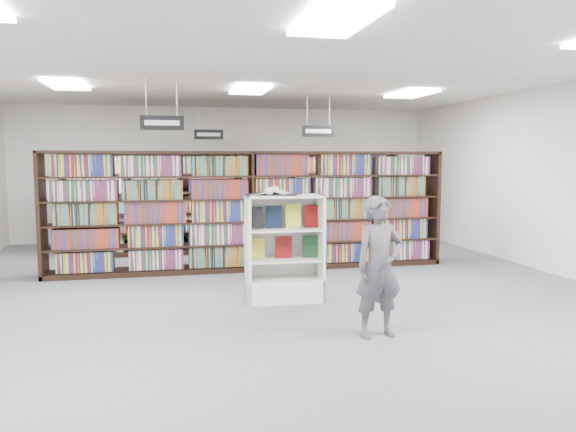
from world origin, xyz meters
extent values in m
plane|color=#48494D|center=(0.00, 0.00, 0.00)|extent=(12.00, 12.00, 0.00)
cube|color=silver|center=(0.00, 0.00, 3.20)|extent=(10.00, 12.00, 0.10)
cube|color=white|center=(0.00, 6.00, 1.60)|extent=(10.00, 0.10, 3.20)
cube|color=white|center=(0.00, -6.00, 1.60)|extent=(10.00, 0.10, 3.20)
cube|color=black|center=(0.00, 2.00, 1.05)|extent=(7.00, 0.60, 2.10)
cube|color=maroon|center=(0.00, 2.00, 1.05)|extent=(6.88, 0.42, 1.98)
cube|color=black|center=(0.00, 4.00, 1.05)|extent=(7.00, 0.60, 2.10)
cube|color=maroon|center=(0.00, 4.00, 1.05)|extent=(6.88, 0.42, 1.98)
cube|color=black|center=(0.00, 5.70, 1.05)|extent=(7.00, 0.60, 2.10)
cube|color=maroon|center=(0.00, 5.70, 1.05)|extent=(6.88, 0.42, 1.98)
cylinder|color=#B2B2B7|center=(-1.73, 1.00, 2.91)|extent=(0.01, 0.01, 0.58)
cylinder|color=#B2B2B7|center=(-1.27, 1.00, 2.91)|extent=(0.01, 0.01, 0.58)
cube|color=black|center=(-1.50, 1.00, 2.51)|extent=(0.65, 0.02, 0.22)
cube|color=white|center=(-1.50, 0.99, 2.51)|extent=(0.52, 0.00, 0.08)
cylinder|color=#B2B2B7|center=(1.27, 3.00, 2.91)|extent=(0.01, 0.01, 0.58)
cylinder|color=#B2B2B7|center=(1.73, 3.00, 2.91)|extent=(0.01, 0.01, 0.58)
cube|color=black|center=(1.50, 3.00, 2.51)|extent=(0.65, 0.02, 0.22)
cube|color=white|center=(1.50, 2.99, 2.51)|extent=(0.52, 0.00, 0.08)
cylinder|color=#B2B2B7|center=(-0.73, 5.00, 2.91)|extent=(0.01, 0.01, 0.58)
cylinder|color=#B2B2B7|center=(-0.27, 5.00, 2.91)|extent=(0.01, 0.01, 0.58)
cube|color=black|center=(-0.50, 5.00, 2.51)|extent=(0.65, 0.02, 0.22)
cube|color=white|center=(-0.50, 4.99, 2.51)|extent=(0.52, 0.00, 0.08)
cube|color=white|center=(0.00, -3.00, 3.16)|extent=(0.60, 1.20, 0.04)
cube|color=white|center=(-3.00, 2.00, 3.16)|extent=(0.60, 1.20, 0.04)
cube|color=white|center=(0.00, 2.00, 3.16)|extent=(0.60, 1.20, 0.04)
cube|color=white|center=(3.00, 2.00, 3.16)|extent=(0.60, 1.20, 0.04)
cube|color=white|center=(0.12, -0.30, 0.16)|extent=(1.07, 0.56, 0.32)
cube|color=white|center=(-0.39, -0.29, 0.74)|extent=(0.06, 0.53, 1.47)
cube|color=white|center=(0.62, -0.32, 0.74)|extent=(0.06, 0.53, 1.47)
cube|color=white|center=(0.13, -0.06, 0.74)|extent=(1.05, 0.06, 1.47)
cube|color=white|center=(0.12, -0.30, 1.46)|extent=(1.07, 0.56, 0.03)
cube|color=white|center=(0.12, -0.30, 0.58)|extent=(0.99, 0.52, 0.02)
cube|color=white|center=(0.12, -0.30, 1.00)|extent=(0.99, 0.52, 0.02)
cube|color=black|center=(-0.29, -0.24, 1.17)|extent=(0.21, 0.08, 0.32)
cube|color=black|center=(-0.02, -0.25, 1.17)|extent=(0.21, 0.08, 0.32)
cube|color=yellow|center=(0.25, -0.26, 1.17)|extent=(0.21, 0.08, 0.32)
cube|color=maroon|center=(0.53, -0.27, 1.17)|extent=(0.21, 0.08, 0.32)
cube|color=yellow|center=(-0.27, -0.24, 0.74)|extent=(0.23, 0.07, 0.30)
cube|color=maroon|center=(0.12, -0.25, 0.74)|extent=(0.23, 0.07, 0.30)
cube|color=#1B4922|center=(0.51, -0.27, 0.74)|extent=(0.23, 0.07, 0.30)
cube|color=black|center=(-0.01, -0.23, 1.48)|extent=(0.82, 0.67, 0.02)
cube|color=white|center=(-0.18, -0.23, 1.49)|extent=(0.45, 0.48, 0.06)
cube|color=white|center=(0.16, -0.23, 1.49)|extent=(0.44, 0.47, 0.08)
cylinder|color=white|center=(-0.03, -0.23, 1.54)|extent=(0.24, 0.37, 0.10)
imported|color=#504C57|center=(0.81, -2.07, 0.78)|extent=(0.61, 0.44, 1.56)
camera|label=1|loc=(-1.46, -7.80, 1.97)|focal=35.00mm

